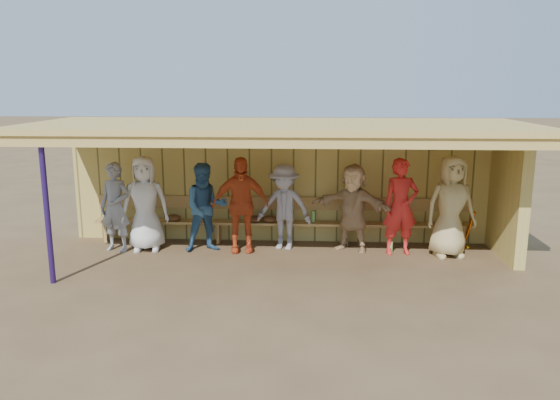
% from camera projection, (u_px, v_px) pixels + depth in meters
% --- Properties ---
extents(ground, '(90.00, 90.00, 0.00)m').
position_uv_depth(ground, '(279.00, 260.00, 10.04)').
color(ground, brown).
rests_on(ground, ground).
extents(player_a, '(0.72, 0.56, 1.73)m').
position_uv_depth(player_a, '(115.00, 207.00, 10.41)').
color(player_a, gray).
rests_on(player_a, ground).
extents(player_b, '(0.99, 0.73, 1.84)m').
position_uv_depth(player_b, '(145.00, 204.00, 10.46)').
color(player_b, silver).
rests_on(player_b, ground).
extents(player_c, '(1.00, 0.88, 1.71)m').
position_uv_depth(player_c, '(206.00, 207.00, 10.43)').
color(player_c, '#2F5A83').
rests_on(player_c, ground).
extents(player_d, '(1.13, 0.58, 1.84)m').
position_uv_depth(player_d, '(240.00, 205.00, 10.38)').
color(player_d, '#CE4B21').
rests_on(player_d, ground).
extents(player_e, '(1.19, 0.85, 1.67)m').
position_uv_depth(player_e, '(284.00, 207.00, 10.56)').
color(player_e, gray).
rests_on(player_e, ground).
extents(player_f, '(1.64, 1.08, 1.69)m').
position_uv_depth(player_f, '(353.00, 207.00, 10.48)').
color(player_f, tan).
rests_on(player_f, ground).
extents(player_g, '(0.72, 0.53, 1.83)m').
position_uv_depth(player_g, '(401.00, 207.00, 10.22)').
color(player_g, red).
rests_on(player_g, ground).
extents(player_h, '(1.02, 0.76, 1.90)m').
position_uv_depth(player_h, '(451.00, 207.00, 10.06)').
color(player_h, tan).
rests_on(player_h, ground).
extents(dugout_structure, '(8.80, 3.20, 2.50)m').
position_uv_depth(dugout_structure, '(301.00, 163.00, 10.34)').
color(dugout_structure, tan).
rests_on(dugout_structure, ground).
extents(bench, '(7.60, 0.34, 0.93)m').
position_uv_depth(bench, '(282.00, 217.00, 11.02)').
color(bench, tan).
rests_on(bench, ground).
extents(dugout_equipment, '(6.07, 0.62, 0.80)m').
position_uv_depth(dugout_equipment, '(270.00, 221.00, 10.92)').
color(dugout_equipment, orange).
rests_on(dugout_equipment, ground).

